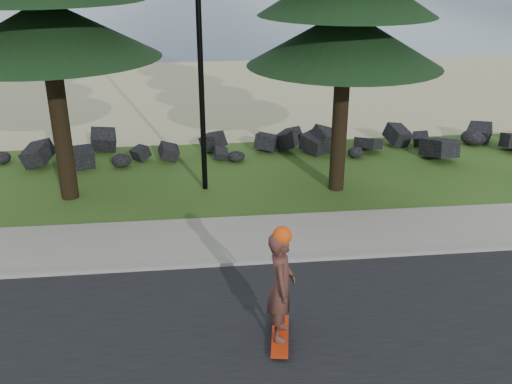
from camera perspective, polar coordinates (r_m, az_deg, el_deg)
ground at (r=12.52m, az=-4.67°, el=-5.28°), size 160.00×160.00×0.00m
kerb at (r=11.71m, az=-4.52°, el=-7.15°), size 160.00×0.20×0.10m
sidewalk at (r=12.68m, az=-4.71°, el=-4.69°), size 160.00×2.00×0.08m
beach_sand at (r=26.20m, az=-5.83°, el=9.93°), size 160.00×15.00×0.01m
ocean at (r=62.30m, az=-6.44°, el=17.54°), size 160.00×58.00×0.01m
seawall_boulders at (r=17.65m, az=-5.33°, el=3.37°), size 60.00×2.40×1.10m
lamp_post at (r=14.34m, az=-5.70°, el=15.79°), size 0.25×0.14×8.14m
skateboarder at (r=9.10m, az=2.53°, el=-9.44°), size 0.55×1.15×2.08m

